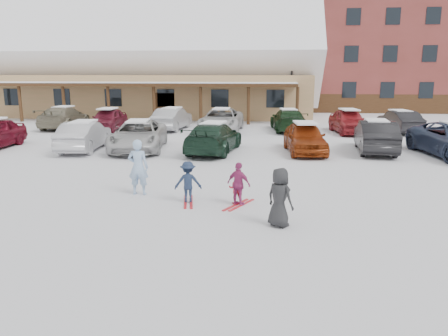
# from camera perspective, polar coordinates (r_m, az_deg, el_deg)

# --- Properties ---
(ground) EXTENTS (160.00, 160.00, 0.00)m
(ground) POSITION_cam_1_polar(r_m,az_deg,el_deg) (12.67, -1.84, -5.36)
(ground) COLOR white
(ground) RESTS_ON ground
(day_lodge) EXTENTS (29.12, 12.50, 10.38)m
(day_lodge) POSITION_cam_1_polar(r_m,az_deg,el_deg) (41.31, -9.07, 12.41)
(day_lodge) COLOR tan
(day_lodge) RESTS_ON ground
(alpine_hotel) EXTENTS (31.48, 14.01, 21.48)m
(alpine_hotel) POSITION_cam_1_polar(r_m,az_deg,el_deg) (51.72, 21.15, 16.94)
(alpine_hotel) COLOR maroon
(alpine_hotel) RESTS_ON ground
(lamp_post) EXTENTS (0.50, 0.25, 5.95)m
(lamp_post) POSITION_cam_1_polar(r_m,az_deg,el_deg) (36.80, 8.82, 11.53)
(lamp_post) COLOR black
(lamp_post) RESTS_ON ground
(conifer_2) EXTENTS (5.28, 5.28, 12.24)m
(conifer_2) POSITION_cam_1_polar(r_m,az_deg,el_deg) (62.64, -25.06, 14.04)
(conifer_2) COLOR black
(conifer_2) RESTS_ON ground
(conifer_3) EXTENTS (3.96, 3.96, 9.18)m
(conifer_3) POSITION_cam_1_polar(r_m,az_deg,el_deg) (56.13, 10.84, 13.51)
(conifer_3) COLOR black
(conifer_3) RESTS_ON ground
(adult_skier) EXTENTS (0.66, 0.44, 1.80)m
(adult_skier) POSITION_cam_1_polar(r_m,az_deg,el_deg) (14.19, -11.14, 0.11)
(adult_skier) COLOR #9CBEE5
(adult_skier) RESTS_ON ground
(toddler_red) EXTENTS (0.46, 0.36, 0.95)m
(toddler_red) POSITION_cam_1_polar(r_m,az_deg,el_deg) (13.05, 1.60, -2.67)
(toddler_red) COLOR red
(toddler_red) RESTS_ON ground
(child_navy) EXTENTS (0.89, 0.61, 1.26)m
(child_navy) POSITION_cam_1_polar(r_m,az_deg,el_deg) (13.18, -4.73, -1.84)
(child_navy) COLOR #1A2742
(child_navy) RESTS_ON ground
(skis_child_navy) EXTENTS (0.45, 1.41, 0.03)m
(skis_child_navy) POSITION_cam_1_polar(r_m,az_deg,el_deg) (13.34, -4.68, -4.41)
(skis_child_navy) COLOR red
(skis_child_navy) RESTS_ON ground
(child_magenta) EXTENTS (0.82, 0.63, 1.30)m
(child_magenta) POSITION_cam_1_polar(r_m,az_deg,el_deg) (12.83, 1.94, -2.12)
(child_magenta) COLOR #A7306D
(child_magenta) RESTS_ON ground
(skis_child_magenta) EXTENTS (0.81, 1.34, 0.03)m
(skis_child_magenta) POSITION_cam_1_polar(r_m,az_deg,el_deg) (13.00, 1.92, -4.83)
(skis_child_magenta) COLOR red
(skis_child_magenta) RESTS_ON ground
(bystander_dark) EXTENTS (0.89, 0.85, 1.53)m
(bystander_dark) POSITION_cam_1_polar(r_m,az_deg,el_deg) (11.16, 7.29, -3.84)
(bystander_dark) COLOR #242527
(bystander_dark) RESTS_ON ground
(parked_car_1) EXTENTS (1.93, 4.56, 1.46)m
(parked_car_1) POSITION_cam_1_polar(r_m,az_deg,el_deg) (23.03, -17.79, 4.01)
(parked_car_1) COLOR #B5B4BA
(parked_car_1) RESTS_ON ground
(parked_car_2) EXTENTS (3.21, 5.66, 1.49)m
(parked_car_2) POSITION_cam_1_polar(r_m,az_deg,el_deg) (22.42, -11.10, 4.20)
(parked_car_2) COLOR #BABABA
(parked_car_2) RESTS_ON ground
(parked_car_3) EXTENTS (2.64, 5.24, 1.46)m
(parked_car_3) POSITION_cam_1_polar(r_m,az_deg,el_deg) (21.43, -1.36, 4.01)
(parked_car_3) COLOR #183123
(parked_car_3) RESTS_ON ground
(parked_car_4) EXTENTS (2.15, 4.48, 1.48)m
(parked_car_4) POSITION_cam_1_polar(r_m,az_deg,el_deg) (21.64, 10.52, 3.92)
(parked_car_4) COLOR #90330F
(parked_car_4) RESTS_ON ground
(parked_car_5) EXTENTS (2.09, 4.89, 1.57)m
(parked_car_5) POSITION_cam_1_polar(r_m,az_deg,el_deg) (22.74, 19.19, 3.95)
(parked_car_5) COLOR black
(parked_car_5) RESTS_ON ground
(parked_car_7) EXTENTS (2.29, 5.26, 1.51)m
(parked_car_7) POSITION_cam_1_polar(r_m,az_deg,el_deg) (32.72, -20.16, 6.23)
(parked_car_7) COLOR gray
(parked_car_7) RESTS_ON ground
(parked_car_8) EXTENTS (1.88, 4.38, 1.47)m
(parked_car_8) POSITION_cam_1_polar(r_m,az_deg,el_deg) (30.63, -14.92, 6.16)
(parked_car_8) COLOR maroon
(parked_car_8) RESTS_ON ground
(parked_car_9) EXTENTS (1.98, 4.66, 1.49)m
(parked_car_9) POSITION_cam_1_polar(r_m,az_deg,el_deg) (30.06, -6.79, 6.40)
(parked_car_9) COLOR #9E9FA2
(parked_car_9) RESTS_ON ground
(parked_car_10) EXTENTS (2.65, 5.57, 1.54)m
(parked_car_10) POSITION_cam_1_polar(r_m,az_deg,el_deg) (28.77, -0.34, 6.26)
(parked_car_10) COLOR silver
(parked_car_10) RESTS_ON ground
(parked_car_11) EXTENTS (2.54, 5.18, 1.45)m
(parked_car_11) POSITION_cam_1_polar(r_m,az_deg,el_deg) (29.59, 8.39, 6.22)
(parked_car_11) COLOR #173319
(parked_car_11) RESTS_ON ground
(parked_car_12) EXTENTS (2.30, 4.67, 1.53)m
(parked_car_12) POSITION_cam_1_polar(r_m,az_deg,el_deg) (29.30, 15.95, 5.89)
(parked_car_12) COLOR #A22229
(parked_car_12) RESTS_ON ground
(parked_car_13) EXTENTS (2.07, 4.51, 1.43)m
(parked_car_13) POSITION_cam_1_polar(r_m,az_deg,el_deg) (30.72, 21.95, 5.66)
(parked_car_13) COLOR black
(parked_car_13) RESTS_ON ground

